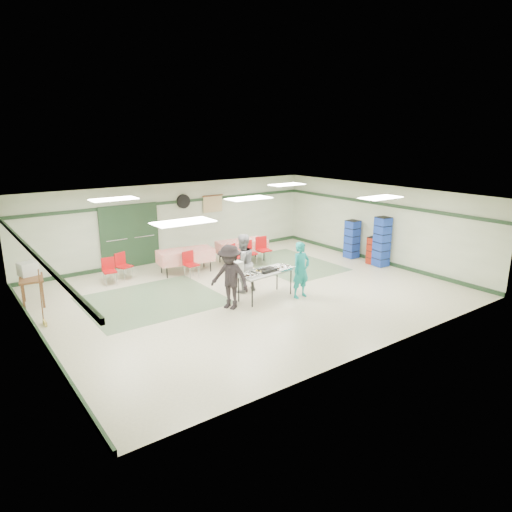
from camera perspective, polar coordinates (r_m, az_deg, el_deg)
floor at (r=13.03m, az=-0.86°, el=-4.54°), size 11.00×11.00×0.00m
ceiling at (r=12.38m, az=-0.91°, el=7.31°), size 11.00×11.00×0.00m
wall_back at (r=16.44m, az=-10.00°, el=4.27°), size 11.00×0.00×11.00m
wall_front at (r=9.47m, az=15.07°, el=-4.11°), size 11.00×0.00×11.00m
wall_left at (r=10.59m, az=-26.02°, el=-3.11°), size 0.00×9.00×9.00m
wall_right at (r=16.36m, az=15.09°, el=3.92°), size 0.00×9.00×9.00m
trim_back at (r=16.30m, az=-10.07°, el=6.67°), size 11.00×0.06×0.10m
baseboard_back at (r=16.70m, az=-9.75°, el=-0.10°), size 11.00×0.06×0.12m
trim_left at (r=10.42m, az=-26.30°, el=0.58°), size 0.06×9.00×0.10m
baseboard_left at (r=11.04m, az=-25.08°, el=-9.47°), size 0.06×9.00×0.12m
trim_right at (r=16.22m, az=15.19°, el=6.34°), size 0.06×9.00×0.10m
baseboard_right at (r=16.63m, az=14.72°, el=-0.45°), size 0.06×9.00×0.12m
green_patch_a at (r=12.71m, az=-12.80°, el=-5.42°), size 3.50×3.00×0.01m
green_patch_b at (r=15.79m, az=4.30°, el=-1.02°), size 2.50×3.50×0.01m
double_door_left at (r=15.62m, az=-17.09°, el=2.13°), size 0.90×0.06×2.10m
double_door_right at (r=15.94m, az=-13.88°, el=2.62°), size 0.90×0.06×2.10m
door_frame at (r=15.76m, az=-15.46°, el=2.36°), size 2.00×0.03×2.15m
wall_fan at (r=16.40m, az=-9.07°, el=6.76°), size 0.50×0.10×0.50m
scroll_banner at (r=17.00m, az=-5.43°, el=6.50°), size 0.80×0.02×0.60m
serving_table at (r=12.37m, az=1.18°, el=-2.15°), size 1.74×0.86×0.76m
sheet_tray_right at (r=12.63m, az=3.38°, el=-1.52°), size 0.62×0.50×0.02m
sheet_tray_mid at (r=12.34m, az=0.60°, el=-1.89°), size 0.60×0.48×0.02m
sheet_tray_left at (r=11.96m, az=-0.81°, el=-2.46°), size 0.61×0.49×0.02m
baking_pan at (r=12.33m, az=1.38°, el=-1.78°), size 0.52×0.36×0.08m
foam_box_stack at (r=11.84m, az=-2.24°, el=-1.68°), size 0.24×0.23×0.40m
volunteer_teal at (r=12.48m, az=5.65°, el=-1.75°), size 0.57×0.38×1.55m
volunteer_grey at (r=12.83m, az=-1.73°, el=-0.92°), size 0.84×0.67×1.67m
volunteer_dark at (r=11.63m, az=-3.29°, el=-2.64°), size 1.02×1.25×1.68m
dining_table_a at (r=15.95m, az=-1.77°, el=1.29°), size 1.82×0.96×0.77m
dining_table_b at (r=14.86m, az=-8.78°, el=0.07°), size 1.85×1.01×0.77m
chair_a at (r=15.44m, az=-0.94°, el=0.68°), size 0.41×0.41×0.87m
chair_b at (r=15.11m, az=-2.76°, el=0.24°), size 0.51×0.51×0.83m
chair_c at (r=15.78m, az=0.83°, el=1.13°), size 0.47×0.47×0.92m
chair_d at (r=14.32m, az=-8.28°, el=-0.71°), size 0.43×0.43×0.84m
chair_loose_a at (r=14.57m, az=-16.37°, el=-0.89°), size 0.50×0.50×0.85m
chair_loose_b at (r=14.25m, az=-17.91°, el=-1.48°), size 0.42×0.42×0.81m
crate_stack_blue_a at (r=16.78m, az=11.92°, el=2.07°), size 0.42×0.42×1.37m
crate_stack_red at (r=16.20m, az=14.48°, el=0.66°), size 0.40×0.40×0.94m
crate_stack_blue_b at (r=15.91m, az=15.46°, el=1.73°), size 0.48×0.48×1.69m
printer_table at (r=13.27m, az=-26.26°, el=-2.88°), size 0.71×0.96×0.74m
office_printer at (r=13.46m, az=-26.61°, el=-1.43°), size 0.52×0.48×0.35m
broom at (r=11.77m, az=-25.29°, el=-4.57°), size 0.05×0.22×1.36m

